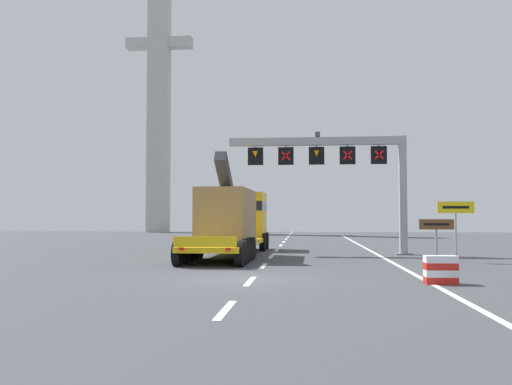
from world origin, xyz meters
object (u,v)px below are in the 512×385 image
at_px(heavy_haul_truck_yellow, 235,219).
at_px(tourist_info_sign_brown, 437,228).
at_px(bridge_pylon_distant, 159,77).
at_px(exit_sign_yellow, 456,215).
at_px(crash_barrier_striped, 441,270).
at_px(overhead_lane_gantry, 339,160).

distance_m(heavy_haul_truck_yellow, tourist_info_sign_brown, 10.91).
relative_size(heavy_haul_truck_yellow, bridge_pylon_distant, 0.34).
relative_size(tourist_info_sign_brown, bridge_pylon_distant, 0.05).
bearing_deg(heavy_haul_truck_yellow, bridge_pylon_distant, 111.17).
height_order(exit_sign_yellow, crash_barrier_striped, exit_sign_yellow).
bearing_deg(bridge_pylon_distant, crash_barrier_striped, -65.67).
relative_size(overhead_lane_gantry, heavy_haul_truck_yellow, 0.73).
xyz_separation_m(overhead_lane_gantry, exit_sign_yellow, (5.17, -4.72, -3.16)).
height_order(overhead_lane_gantry, crash_barrier_striped, overhead_lane_gantry).
bearing_deg(crash_barrier_striped, tourist_info_sign_brown, 77.34).
relative_size(overhead_lane_gantry, bridge_pylon_distant, 0.25).
bearing_deg(tourist_info_sign_brown, bridge_pylon_distant, 122.51).
relative_size(heavy_haul_truck_yellow, tourist_info_sign_brown, 7.06).
distance_m(exit_sign_yellow, bridge_pylon_distant, 55.33).
bearing_deg(tourist_info_sign_brown, exit_sign_yellow, -85.70).
xyz_separation_m(exit_sign_yellow, tourist_info_sign_brown, (-0.22, 2.88, -0.65)).
relative_size(tourist_info_sign_brown, crash_barrier_striped, 1.97).
bearing_deg(exit_sign_yellow, bridge_pylon_distant, 121.01).
height_order(tourist_info_sign_brown, crash_barrier_striped, tourist_info_sign_brown).
relative_size(exit_sign_yellow, tourist_info_sign_brown, 1.43).
height_order(tourist_info_sign_brown, bridge_pylon_distant, bridge_pylon_distant).
bearing_deg(exit_sign_yellow, overhead_lane_gantry, 137.59).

